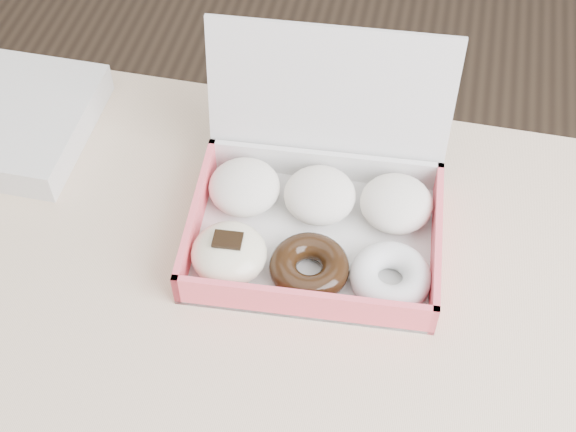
# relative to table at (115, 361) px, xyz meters

# --- Properties ---
(table) EXTENTS (1.20, 0.80, 0.75)m
(table) POSITION_rel_table_xyz_m (0.00, 0.00, 0.00)
(table) COLOR tan
(table) RESTS_ON ground
(donut_box) EXTENTS (0.30, 0.27, 0.21)m
(donut_box) POSITION_rel_table_xyz_m (0.20, 0.18, 0.11)
(donut_box) COLOR silver
(donut_box) RESTS_ON table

